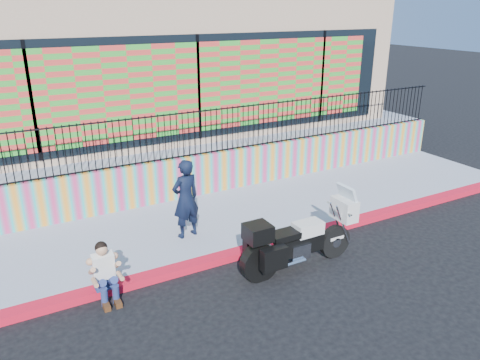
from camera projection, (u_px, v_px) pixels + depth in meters
ground at (279, 245)px, 10.28m from camera, size 90.00×90.00×0.00m
red_curb at (279, 242)px, 10.26m from camera, size 16.00×0.30×0.15m
sidewalk at (243, 214)px, 11.61m from camera, size 16.00×3.00×0.15m
mural_wall at (214, 172)px, 12.70m from camera, size 16.00×0.20×1.10m
metal_fence at (213, 131)px, 12.30m from camera, size 15.80×0.04×1.20m
elevated_platform at (153, 133)px, 16.92m from camera, size 16.00×10.00×1.25m
storefront_building at (150, 59)px, 15.82m from camera, size 14.00×8.06×4.00m
police_motorcycle at (297, 239)px, 9.16m from camera, size 2.51×0.83×1.57m
police_officer at (186, 199)px, 10.08m from camera, size 0.71×0.53×1.77m
seated_man at (106, 277)px, 8.23m from camera, size 0.54×0.71×1.06m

